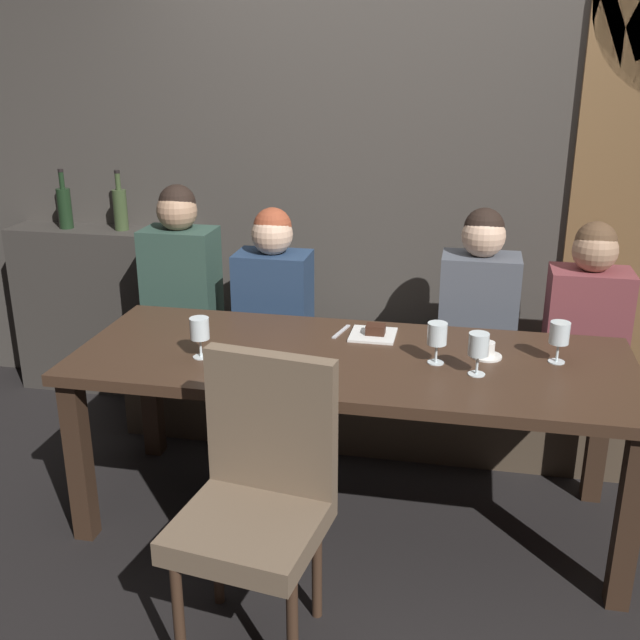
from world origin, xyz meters
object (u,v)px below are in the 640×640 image
(diner_far_end, at_px, (479,293))
(dessert_plate, at_px, (374,333))
(diner_redhead, at_px, (181,270))
(wine_bottle_dark_red, at_px, (65,207))
(chair_near_side, at_px, (259,488))
(wine_glass_center_back, at_px, (478,346))
(banquette_bench, at_px, (372,398))
(wine_bottle_pale_label, at_px, (120,208))
(fork_on_table, at_px, (341,332))
(wine_glass_near_left, at_px, (200,330))
(dining_table, at_px, (351,376))
(diner_near_end, at_px, (588,305))
(wine_glass_far_right, at_px, (559,335))
(diner_bearded, at_px, (273,286))
(wine_glass_near_right, at_px, (437,335))
(espresso_cup, at_px, (487,351))

(diner_far_end, relative_size, dessert_plate, 4.00)
(diner_redhead, distance_m, wine_bottle_dark_red, 0.87)
(chair_near_side, distance_m, wine_glass_center_back, 0.96)
(banquette_bench, relative_size, wine_bottle_pale_label, 7.67)
(diner_redhead, xyz_separation_m, diner_far_end, (1.48, -0.01, -0.03))
(banquette_bench, xyz_separation_m, fork_on_table, (-0.09, -0.45, 0.51))
(wine_glass_near_left, xyz_separation_m, wine_glass_center_back, (1.06, 0.04, -0.00))
(dining_table, distance_m, wine_glass_center_back, 0.53)
(banquette_bench, bearing_deg, wine_glass_center_back, -58.36)
(diner_redhead, relative_size, diner_near_end, 1.13)
(wine_bottle_pale_label, distance_m, wine_glass_far_right, 2.44)
(diner_bearded, height_order, diner_far_end, diner_far_end)
(wine_bottle_pale_label, xyz_separation_m, wine_glass_far_right, (2.24, -0.95, -0.22))
(dining_table, height_order, banquette_bench, dining_table)
(wine_bottle_dark_red, bearing_deg, wine_glass_near_right, -26.04)
(diner_near_end, bearing_deg, wine_glass_center_back, -121.93)
(wine_bottle_pale_label, xyz_separation_m, dessert_plate, (1.51, -0.80, -0.32))
(wine_glass_near_right, bearing_deg, wine_bottle_dark_red, 153.96)
(diner_redhead, height_order, dessert_plate, diner_redhead)
(diner_far_end, xyz_separation_m, wine_glass_far_right, (0.30, -0.62, 0.04))
(chair_near_side, xyz_separation_m, wine_glass_near_right, (0.51, 0.71, 0.30))
(chair_near_side, distance_m, wine_glass_near_right, 0.93)
(wine_bottle_pale_label, bearing_deg, chair_near_side, -54.21)
(wine_bottle_dark_red, distance_m, wine_glass_far_right, 2.73)
(diner_bearded, relative_size, fork_on_table, 4.29)
(banquette_bench, xyz_separation_m, wine_glass_near_right, (0.33, -0.71, 0.63))
(diner_near_end, bearing_deg, espresso_cup, -126.72)
(wine_bottle_pale_label, xyz_separation_m, fork_on_table, (1.36, -0.79, -0.33))
(chair_near_side, xyz_separation_m, wine_glass_far_right, (0.97, 0.82, 0.29))
(diner_bearded, distance_m, wine_glass_far_right, 1.42)
(wine_bottle_dark_red, relative_size, wine_glass_center_back, 1.99)
(wine_bottle_dark_red, bearing_deg, wine_glass_center_back, -26.17)
(wine_glass_near_right, bearing_deg, diner_redhead, 151.15)
(wine_bottle_dark_red, height_order, espresso_cup, wine_bottle_dark_red)
(chair_near_side, relative_size, diner_bearded, 1.34)
(wine_bottle_pale_label, height_order, dessert_plate, wine_bottle_pale_label)
(wine_glass_near_left, bearing_deg, diner_bearded, 84.45)
(dining_table, relative_size, espresso_cup, 18.33)
(dining_table, height_order, chair_near_side, chair_near_side)
(chair_near_side, height_order, espresso_cup, chair_near_side)
(diner_bearded, distance_m, diner_near_end, 1.48)
(diner_near_end, relative_size, wine_glass_near_right, 4.40)
(banquette_bench, distance_m, wine_bottle_pale_label, 1.71)
(chair_near_side, height_order, wine_glass_far_right, chair_near_side)
(diner_redhead, height_order, fork_on_table, diner_redhead)
(diner_bearded, height_order, wine_glass_near_right, diner_bearded)
(chair_near_side, height_order, wine_bottle_pale_label, wine_bottle_pale_label)
(diner_far_end, bearing_deg, espresso_cup, -86.87)
(dining_table, relative_size, chair_near_side, 2.24)
(diner_bearded, bearing_deg, wine_glass_near_right, -39.67)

